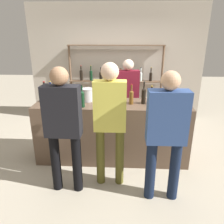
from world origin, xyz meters
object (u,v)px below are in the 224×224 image
at_px(counter_bottle_2, 51,93).
at_px(customer_center, 110,116).
at_px(counter_bottle_4, 45,94).
at_px(customer_right, 166,130).
at_px(customer_left, 63,123).
at_px(server_behind_counter, 128,93).
at_px(counter_bottle_1, 82,98).
at_px(ice_bucket, 87,95).
at_px(cork_jar, 116,99).
at_px(counter_bottle_0, 151,97).
at_px(counter_bottle_3, 144,95).
at_px(counter_bottle_5, 131,97).

xyz_separation_m(counter_bottle_2, customer_center, (1.07, -0.83, -0.09)).
relative_size(counter_bottle_4, customer_right, 0.20).
bearing_deg(customer_left, server_behind_counter, -24.32).
distance_m(counter_bottle_1, ice_bucket, 0.33).
xyz_separation_m(counter_bottle_4, cork_jar, (1.20, -0.05, -0.06)).
xyz_separation_m(ice_bucket, customer_right, (1.15, -1.10, -0.13)).
xyz_separation_m(counter_bottle_2, customer_left, (0.47, -1.00, -0.12)).
bearing_deg(counter_bottle_4, counter_bottle_0, -1.15).
xyz_separation_m(customer_right, server_behind_counter, (-0.45, 1.88, -0.05)).
xyz_separation_m(counter_bottle_3, counter_bottle_5, (-0.20, -0.03, -0.02)).
relative_size(counter_bottle_1, customer_center, 0.20).
height_order(counter_bottle_1, cork_jar, counter_bottle_1).
relative_size(counter_bottle_3, cork_jar, 2.31).
xyz_separation_m(counter_bottle_0, counter_bottle_1, (-1.11, -0.22, 0.03)).
distance_m(counter_bottle_0, counter_bottle_3, 0.13).
distance_m(counter_bottle_3, counter_bottle_5, 0.21).
xyz_separation_m(counter_bottle_2, counter_bottle_5, (1.38, -0.14, 0.00)).
xyz_separation_m(counter_bottle_3, customer_right, (0.20, -0.99, -0.16)).
distance_m(counter_bottle_2, counter_bottle_3, 1.59).
bearing_deg(customer_left, counter_bottle_5, -44.89).
distance_m(counter_bottle_2, customer_left, 1.11).
relative_size(counter_bottle_3, ice_bucket, 1.71).
height_order(counter_bottle_0, counter_bottle_4, counter_bottle_4).
bearing_deg(counter_bottle_0, customer_center, -131.78).
distance_m(cork_jar, server_behind_counter, 0.93).
bearing_deg(server_behind_counter, counter_bottle_4, -65.29).
bearing_deg(counter_bottle_5, counter_bottle_2, 174.17).
relative_size(counter_bottle_0, counter_bottle_2, 0.91).
bearing_deg(counter_bottle_5, counter_bottle_4, 177.44).
height_order(counter_bottle_2, counter_bottle_5, same).
bearing_deg(customer_left, customer_right, -92.69).
height_order(counter_bottle_4, ice_bucket, counter_bottle_4).
height_order(cork_jar, server_behind_counter, server_behind_counter).
bearing_deg(ice_bucket, counter_bottle_0, -5.64).
bearing_deg(ice_bucket, counter_bottle_4, -174.35).
distance_m(ice_bucket, server_behind_counter, 1.06).
bearing_deg(counter_bottle_4, counter_bottle_3, -1.24).
bearing_deg(counter_bottle_0, ice_bucket, 174.36).
xyz_separation_m(counter_bottle_2, counter_bottle_4, (-0.08, -0.08, 0.01)).
bearing_deg(counter_bottle_4, counter_bottle_2, 43.80).
distance_m(counter_bottle_2, ice_bucket, 0.63).
bearing_deg(customer_left, cork_jar, -35.08).
height_order(counter_bottle_4, customer_center, customer_center).
distance_m(counter_bottle_4, customer_right, 2.13).
relative_size(counter_bottle_1, customer_left, 0.20).
height_order(counter_bottle_5, cork_jar, counter_bottle_5).
bearing_deg(customer_center, counter_bottle_0, -41.90).
distance_m(counter_bottle_5, customer_right, 1.05).
relative_size(counter_bottle_5, cork_jar, 2.07).
bearing_deg(ice_bucket, counter_bottle_1, -95.59).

